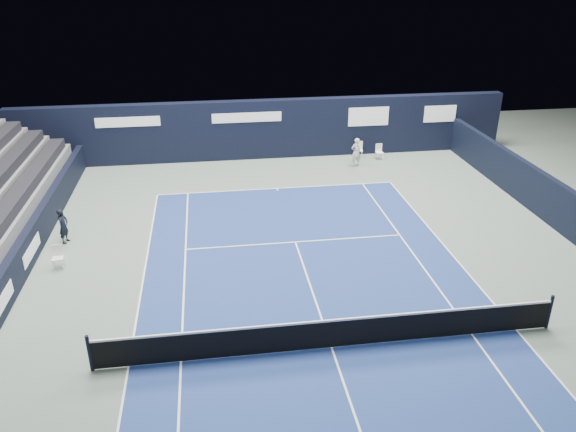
% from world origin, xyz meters
% --- Properties ---
extents(ground, '(48.00, 48.00, 0.00)m').
position_xyz_m(ground, '(0.00, 2.00, 0.00)').
color(ground, '#58695E').
rests_on(ground, ground).
extents(court_surface, '(10.97, 23.77, 0.01)m').
position_xyz_m(court_surface, '(0.00, 0.00, 0.00)').
color(court_surface, navy).
rests_on(court_surface, ground).
extents(enclosure_wall_right, '(0.30, 22.00, 1.80)m').
position_xyz_m(enclosure_wall_right, '(10.50, 6.00, 0.90)').
color(enclosure_wall_right, black).
rests_on(enclosure_wall_right, ground).
extents(folding_chair_back_a, '(0.38, 0.40, 0.82)m').
position_xyz_m(folding_chair_back_a, '(5.94, 15.35, 0.54)').
color(folding_chair_back_a, white).
rests_on(folding_chair_back_a, ground).
extents(folding_chair_back_b, '(0.45, 0.44, 0.88)m').
position_xyz_m(folding_chair_back_b, '(4.94, 15.73, 0.50)').
color(folding_chair_back_b, white).
rests_on(folding_chair_back_b, ground).
extents(line_judge_chair, '(0.40, 0.38, 0.83)m').
position_xyz_m(line_judge_chair, '(-8.44, 5.74, 0.47)').
color(line_judge_chair, white).
rests_on(line_judge_chair, ground).
extents(line_judge, '(0.47, 0.58, 1.37)m').
position_xyz_m(line_judge, '(-8.61, 7.66, 0.68)').
color(line_judge, black).
rests_on(line_judge, ground).
extents(court_markings, '(11.03, 23.83, 0.00)m').
position_xyz_m(court_markings, '(0.00, 0.00, 0.01)').
color(court_markings, white).
rests_on(court_markings, court_surface).
extents(tennis_net, '(12.90, 0.10, 1.10)m').
position_xyz_m(tennis_net, '(0.00, 0.00, 0.51)').
color(tennis_net, black).
rests_on(tennis_net, ground).
extents(back_sponsor_wall, '(26.00, 0.63, 3.10)m').
position_xyz_m(back_sponsor_wall, '(0.01, 16.50, 1.55)').
color(back_sponsor_wall, black).
rests_on(back_sponsor_wall, ground).
extents(side_barrier_left, '(0.33, 22.00, 1.20)m').
position_xyz_m(side_barrier_left, '(-9.50, 5.97, 0.60)').
color(side_barrier_left, black).
rests_on(side_barrier_left, ground).
extents(tennis_player, '(0.62, 0.86, 1.49)m').
position_xyz_m(tennis_player, '(4.42, 14.40, 0.75)').
color(tennis_player, silver).
rests_on(tennis_player, ground).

